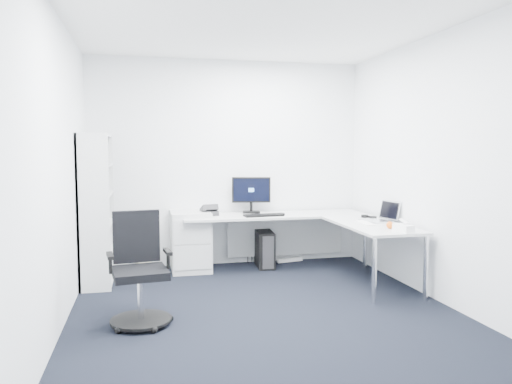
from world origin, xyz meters
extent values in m
plane|color=black|center=(0.00, 0.00, 0.00)|extent=(4.20, 4.20, 0.00)
plane|color=white|center=(0.00, 0.00, 2.70)|extent=(4.20, 4.20, 0.00)
cube|color=white|center=(0.00, 2.10, 1.35)|extent=(3.60, 0.02, 2.70)
cube|color=white|center=(0.00, -2.10, 1.35)|extent=(3.60, 0.02, 2.70)
cube|color=white|center=(-1.80, 0.00, 1.35)|extent=(0.02, 4.20, 2.70)
cube|color=white|center=(1.80, 0.00, 1.35)|extent=(0.02, 4.20, 2.70)
cube|color=#B9BBBB|center=(-0.53, 1.82, 0.37)|extent=(0.49, 0.61, 0.75)
cube|color=black|center=(0.43, 1.79, 0.23)|extent=(0.25, 0.49, 0.46)
cube|color=beige|center=(-1.12, 1.91, 0.17)|extent=(0.20, 0.37, 0.34)
cube|color=white|center=(0.84, 1.99, 0.02)|extent=(0.38, 0.14, 0.04)
cube|color=black|center=(0.37, 1.58, 0.71)|extent=(0.50, 0.22, 0.02)
cube|color=black|center=(0.61, 1.62, 0.71)|extent=(0.06, 0.09, 0.03)
cube|color=white|center=(1.35, 0.72, 0.70)|extent=(0.14, 0.38, 0.01)
sphere|color=orange|center=(1.44, 0.33, 0.73)|extent=(0.08, 0.08, 0.08)
cube|color=white|center=(1.48, 0.11, 0.73)|extent=(0.15, 0.23, 0.07)
camera|label=1|loc=(-1.10, -4.46, 1.54)|focal=35.00mm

